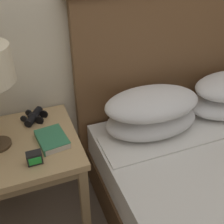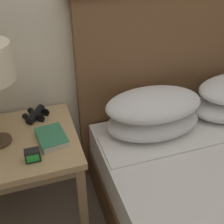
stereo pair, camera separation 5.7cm
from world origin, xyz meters
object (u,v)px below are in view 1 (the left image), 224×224
(nightstand, at_px, (23,154))
(binoculars_pair, at_px, (34,116))
(book_on_nightstand, at_px, (52,139))
(alarm_clock, at_px, (34,158))

(nightstand, bearing_deg, binoculars_pair, 62.01)
(nightstand, height_order, binoculars_pair, binoculars_pair)
(binoculars_pair, bearing_deg, nightstand, -117.99)
(book_on_nightstand, relative_size, binoculars_pair, 1.29)
(book_on_nightstand, xyz_separation_m, binoculars_pair, (-0.06, 0.24, 0.00))
(book_on_nightstand, bearing_deg, binoculars_pair, 103.49)
(nightstand, height_order, book_on_nightstand, book_on_nightstand)
(alarm_clock, bearing_deg, nightstand, 106.19)
(book_on_nightstand, xyz_separation_m, alarm_clock, (-0.10, -0.13, 0.01))
(nightstand, bearing_deg, book_on_nightstand, -21.19)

